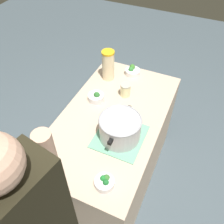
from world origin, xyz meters
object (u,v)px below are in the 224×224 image
object	(u,v)px
broccoli_bowl_center	(105,182)
broccoli_bowl_front	(96,97)
cooking_pot	(120,128)
mason_jar	(126,90)
broccoli_bowl_back	(132,71)
lemonade_pitcher	(108,65)

from	to	relation	value
broccoli_bowl_center	broccoli_bowl_front	bearing A→B (deg)	-149.44
cooking_pot	mason_jar	world-z (taller)	cooking_pot
broccoli_bowl_front	broccoli_bowl_center	world-z (taller)	broccoli_bowl_front
broccoli_bowl_back	lemonade_pitcher	bearing A→B (deg)	-50.32
broccoli_bowl_center	broccoli_bowl_back	distance (m)	1.09
lemonade_pitcher	broccoli_bowl_center	bearing A→B (deg)	23.52
lemonade_pitcher	broccoli_bowl_front	size ratio (longest dim) A/B	2.11
cooking_pot	broccoli_bowl_center	xyz separation A→B (m)	(0.36, 0.06, -0.07)
cooking_pot	lemonade_pitcher	xyz separation A→B (m)	(-0.57, -0.35, 0.04)
broccoli_bowl_center	broccoli_bowl_back	world-z (taller)	broccoli_bowl_back
broccoli_bowl_center	cooking_pot	bearing A→B (deg)	-171.16
broccoli_bowl_front	mason_jar	bearing A→B (deg)	127.90
broccoli_bowl_front	broccoli_bowl_center	bearing A→B (deg)	30.56
broccoli_bowl_front	broccoli_bowl_back	world-z (taller)	same
cooking_pot	broccoli_bowl_center	size ratio (longest dim) A/B	3.00
lemonade_pitcher	broccoli_bowl_center	distance (m)	1.02
broccoli_bowl_center	lemonade_pitcher	bearing A→B (deg)	-156.48
cooking_pot	mason_jar	size ratio (longest dim) A/B	3.20
broccoli_bowl_front	lemonade_pitcher	bearing A→B (deg)	-173.90
mason_jar	broccoli_bowl_center	world-z (taller)	mason_jar
mason_jar	broccoli_bowl_center	distance (m)	0.80
cooking_pot	broccoli_bowl_back	world-z (taller)	cooking_pot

